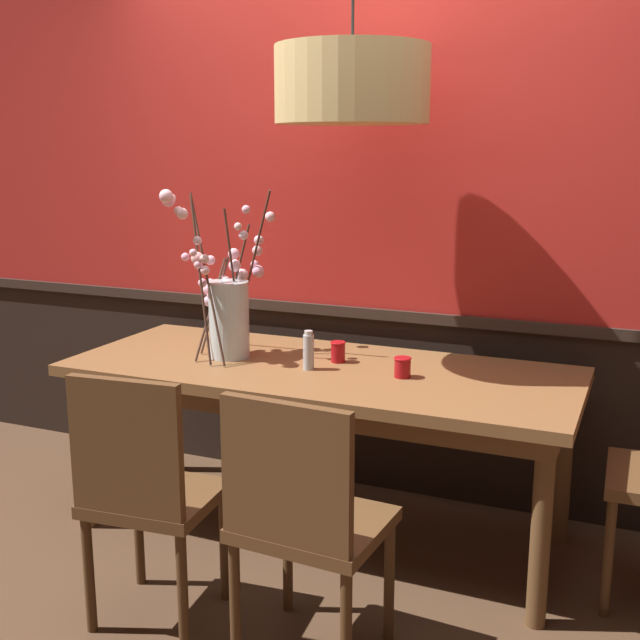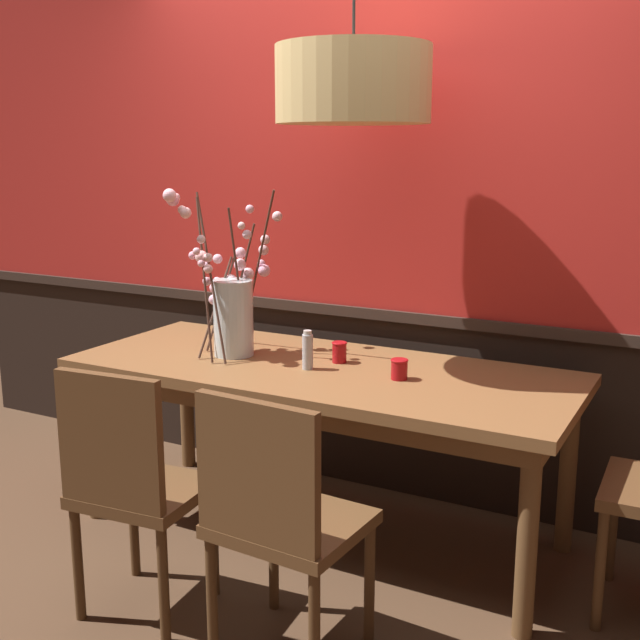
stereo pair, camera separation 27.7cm
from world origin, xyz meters
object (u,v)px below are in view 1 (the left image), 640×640
object	(u,v)px
chair_near_side_right	(303,515)
pendant_lamp	(352,85)
candle_holder_nearer_edge	(338,352)
chair_near_side_left	(145,487)
dining_table	(320,385)
vase_with_blossoms	(227,309)
candle_holder_nearer_center	(403,367)
chair_far_side_left	(335,360)
condiment_bottle	(309,351)
chair_far_side_right	(446,374)

from	to	relation	value
chair_near_side_right	pendant_lamp	xyz separation A→B (m)	(-0.21, 0.94, 1.36)
chair_near_side_right	candle_holder_nearer_edge	world-z (taller)	chair_near_side_right
chair_near_side_left	chair_near_side_right	xyz separation A→B (m)	(0.58, 0.02, 0.00)
candle_holder_nearer_edge	dining_table	bearing A→B (deg)	-115.76
chair_near_side_right	vase_with_blossoms	bearing A→B (deg)	131.24
candle_holder_nearer_center	pendant_lamp	bearing A→B (deg)	156.81
chair_far_side_left	condiment_bottle	distance (m)	1.00
dining_table	chair_far_side_right	size ratio (longest dim) A/B	2.26
chair_near_side_right	chair_far_side_left	bearing A→B (deg)	108.89
pendant_lamp	chair_near_side_right	bearing A→B (deg)	-77.61
chair_far_side_left	pendant_lamp	size ratio (longest dim) A/B	0.82
chair_far_side_right	chair_far_side_left	distance (m)	0.61
chair_far_side_left	chair_near_side_right	distance (m)	1.81
chair_far_side_left	candle_holder_nearer_edge	distance (m)	0.88
chair_far_side_left	condiment_bottle	world-z (taller)	chair_far_side_left
chair_far_side_left	pendant_lamp	xyz separation A→B (m)	(0.38, -0.77, 1.35)
vase_with_blossoms	candle_holder_nearer_center	world-z (taller)	vase_with_blossoms
dining_table	chair_near_side_right	xyz separation A→B (m)	(0.30, -0.85, -0.15)
candle_holder_nearer_center	candle_holder_nearer_edge	xyz separation A→B (m)	(-0.32, 0.11, 0.00)
chair_near_side_left	candle_holder_nearer_edge	xyz separation A→B (m)	(0.32, 0.96, 0.28)
pendant_lamp	dining_table	bearing A→B (deg)	-136.80
chair_far_side_right	candle_holder_nearer_edge	size ratio (longest dim) A/B	10.48
vase_with_blossoms	candle_holder_nearer_edge	bearing A→B (deg)	12.10
vase_with_blossoms	condiment_bottle	bearing A→B (deg)	-7.14
candle_holder_nearer_center	pendant_lamp	distance (m)	1.12
chair_near_side_left	candle_holder_nearer_center	world-z (taller)	chair_near_side_left
chair_near_side_left	vase_with_blossoms	bearing A→B (deg)	100.31
candle_holder_nearer_center	pendant_lamp	size ratio (longest dim) A/B	0.07
vase_with_blossoms	condiment_bottle	xyz separation A→B (m)	(0.41, -0.05, -0.13)
vase_with_blossoms	candle_holder_nearer_edge	distance (m)	0.51
candle_holder_nearer_edge	pendant_lamp	distance (m)	1.08
dining_table	chair_far_side_left	bearing A→B (deg)	108.05
dining_table	chair_far_side_left	world-z (taller)	chair_far_side_left
dining_table	candle_holder_nearer_edge	world-z (taller)	candle_holder_nearer_edge
vase_with_blossoms	condiment_bottle	distance (m)	0.43
chair_far_side_right	chair_far_side_left	xyz separation A→B (m)	(-0.61, 0.02, 0.01)
chair_far_side_left	candle_holder_nearer_edge	size ratio (longest dim) A/B	10.59
dining_table	chair_near_side_right	distance (m)	0.91
chair_near_side_left	pendant_lamp	world-z (taller)	pendant_lamp
candle_holder_nearer_edge	pendant_lamp	xyz separation A→B (m)	(0.05, 0.00, 1.08)
candle_holder_nearer_center	candle_holder_nearer_edge	size ratio (longest dim) A/B	0.92
candle_holder_nearer_center	chair_near_side_left	bearing A→B (deg)	-127.10
dining_table	condiment_bottle	bearing A→B (deg)	-112.01
chair_far_side_left	chair_near_side_right	size ratio (longest dim) A/B	1.02
chair_near_side_left	vase_with_blossoms	world-z (taller)	vase_with_blossoms
dining_table	condiment_bottle	world-z (taller)	condiment_bottle
chair_far_side_left	condiment_bottle	xyz separation A→B (m)	(0.26, -0.92, 0.30)
candle_holder_nearer_center	chair_far_side_right	bearing A→B (deg)	92.41
chair_near_side_right	condiment_bottle	distance (m)	0.91
chair_near_side_right	chair_far_side_right	bearing A→B (deg)	89.25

